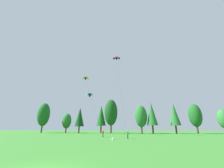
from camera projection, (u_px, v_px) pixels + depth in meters
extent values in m
cylinder|color=#472D19|center=(42.00, 129.00, 62.30)|extent=(0.63, 0.63, 3.33)
ellipsoid|color=#19561E|center=(44.00, 114.00, 64.23)|extent=(5.39, 5.39, 10.43)
cylinder|color=#472D19|center=(66.00, 130.00, 63.50)|extent=(0.52, 0.52, 2.16)
ellipsoid|color=#236628|center=(67.00, 121.00, 64.75)|extent=(4.13, 4.13, 6.77)
cylinder|color=#472D19|center=(79.00, 130.00, 57.80)|extent=(0.57, 0.57, 2.72)
cone|color=#0F3D14|center=(80.00, 117.00, 59.37)|extent=(3.90, 3.90, 7.75)
cylinder|color=#472D19|center=(101.00, 129.00, 59.90)|extent=(0.60, 0.60, 3.04)
cone|color=#19561E|center=(101.00, 115.00, 61.66)|extent=(4.17, 4.17, 8.64)
cylinder|color=#472D19|center=(111.00, 129.00, 58.63)|extent=(0.65, 0.65, 3.57)
ellipsoid|color=#144719|center=(111.00, 112.00, 60.70)|extent=(5.64, 5.64, 11.18)
cylinder|color=#472D19|center=(142.00, 130.00, 54.10)|extent=(0.57, 0.57, 2.73)
ellipsoid|color=#236628|center=(141.00, 116.00, 55.68)|extent=(4.74, 4.74, 8.55)
cylinder|color=#472D19|center=(153.00, 129.00, 52.97)|extent=(0.61, 0.61, 3.09)
cone|color=#236628|center=(152.00, 114.00, 54.76)|extent=(4.22, 4.22, 8.80)
cylinder|color=#472D19|center=(176.00, 129.00, 53.93)|extent=(0.60, 0.60, 3.06)
cone|color=#236628|center=(174.00, 114.00, 55.70)|extent=(4.19, 4.19, 8.71)
cylinder|color=#472D19|center=(198.00, 130.00, 53.61)|extent=(0.58, 0.58, 2.85)
ellipsoid|color=#19561E|center=(195.00, 115.00, 55.25)|extent=(4.87, 4.87, 8.91)
ellipsoid|color=#2D7033|center=(224.00, 119.00, 51.81)|extent=(4.19, 4.19, 6.94)
cylinder|color=black|center=(103.00, 135.00, 33.47)|extent=(0.14, 0.14, 0.84)
cylinder|color=black|center=(103.00, 135.00, 33.66)|extent=(0.14, 0.14, 0.84)
cube|color=red|center=(103.00, 132.00, 33.78)|extent=(0.27, 0.40, 0.60)
sphere|color=tan|center=(103.00, 130.00, 33.92)|extent=(0.22, 0.22, 0.22)
cylinder|color=red|center=(103.00, 131.00, 33.61)|extent=(0.53, 0.12, 0.35)
cylinder|color=red|center=(103.00, 131.00, 34.05)|extent=(0.53, 0.12, 0.35)
cylinder|color=black|center=(128.00, 137.00, 28.31)|extent=(0.17, 0.17, 0.84)
cylinder|color=black|center=(128.00, 137.00, 28.50)|extent=(0.17, 0.17, 0.84)
cube|color=#2D8E47|center=(128.00, 133.00, 28.62)|extent=(0.36, 0.44, 0.60)
sphere|color=tan|center=(128.00, 131.00, 28.75)|extent=(0.22, 0.22, 0.22)
cylinder|color=#2D8E47|center=(128.00, 132.00, 28.44)|extent=(0.52, 0.26, 0.35)
cylinder|color=#2D8E47|center=(127.00, 132.00, 28.89)|extent=(0.52, 0.26, 0.35)
ellipsoid|color=orange|center=(86.00, 77.00, 56.92)|extent=(2.22, 2.13, 0.82)
ellipsoid|color=yellow|center=(88.00, 79.00, 57.30)|extent=(1.39, 1.43, 0.99)
ellipsoid|color=yellow|center=(83.00, 78.00, 56.34)|extent=(1.37, 1.36, 0.99)
cone|color=black|center=(85.00, 79.00, 56.82)|extent=(1.40, 1.40, 0.86)
cylinder|color=black|center=(91.00, 99.00, 45.35)|extent=(11.36, 16.01, 19.12)
ellipsoid|color=#D12893|center=(116.00, 58.00, 47.96)|extent=(1.59, 1.15, 0.82)
ellipsoid|color=#66144C|center=(119.00, 58.00, 47.82)|extent=(0.98, 0.93, 0.94)
ellipsoid|color=#66144C|center=(114.00, 58.00, 47.95)|extent=(0.88, 0.93, 0.94)
cone|color=black|center=(117.00, 59.00, 47.88)|extent=(0.92, 0.92, 0.72)
cylinder|color=black|center=(120.00, 87.00, 38.24)|extent=(3.57, 12.41, 22.70)
ellipsoid|color=blue|center=(90.00, 94.00, 54.80)|extent=(2.50, 2.37, 1.07)
ellipsoid|color=white|center=(93.00, 95.00, 55.23)|extent=(1.50, 1.55, 1.24)
ellipsoid|color=white|center=(87.00, 95.00, 54.15)|extent=(1.48, 1.53, 1.24)
cone|color=black|center=(90.00, 96.00, 54.68)|extent=(1.61, 1.61, 0.99)
cylinder|color=black|center=(94.00, 110.00, 44.27)|extent=(9.33, 16.39, 11.90)
cube|color=white|center=(113.00, 139.00, 26.17)|extent=(0.53, 0.62, 0.34)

